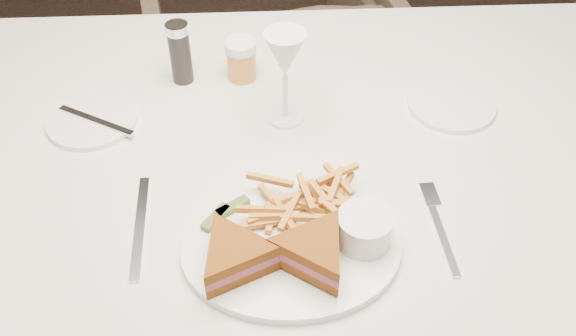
# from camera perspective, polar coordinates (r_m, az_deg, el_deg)

# --- Properties ---
(ground) EXTENTS (5.00, 5.00, 0.00)m
(ground) POSITION_cam_1_polar(r_m,az_deg,el_deg) (1.79, 3.42, -12.12)
(ground) COLOR black
(ground) RESTS_ON ground
(table) EXTENTS (1.56, 1.08, 0.75)m
(table) POSITION_cam_1_polar(r_m,az_deg,el_deg) (1.35, -0.22, -11.54)
(table) COLOR silver
(table) RESTS_ON ground
(chair_far) EXTENTS (0.78, 0.74, 0.71)m
(chair_far) POSITION_cam_1_polar(r_m,az_deg,el_deg) (2.01, -2.02, 9.79)
(chair_far) COLOR #47372C
(chair_far) RESTS_ON ground
(table_setting) EXTENTS (0.81, 0.63, 0.18)m
(table_setting) POSITION_cam_1_polar(r_m,az_deg,el_deg) (0.99, -0.33, -1.26)
(table_setting) COLOR white
(table_setting) RESTS_ON table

